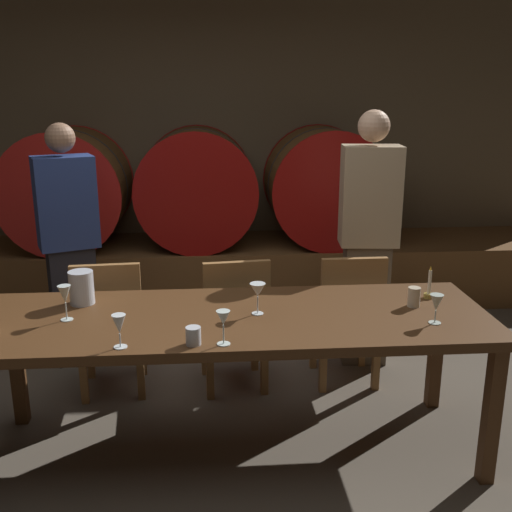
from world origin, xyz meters
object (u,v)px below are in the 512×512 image
object	(u,v)px
dining_table	(234,328)
pitcher	(82,288)
candle_center	(429,289)
wine_glass_far_right	(436,304)
wine_barrel_left	(68,189)
chair_left	(110,321)
cup_center	(193,336)
cup_right	(414,297)
wine_barrel_center	(197,187)
wine_glass_left	(119,325)
wine_glass_center	(223,320)
guest_left	(69,245)
chair_right	(348,313)
wine_glass_right	(258,291)
wine_glass_far_left	(65,295)
chair_center	(235,317)
wine_barrel_right	(324,186)
guest_right	(368,238)

from	to	relation	value
dining_table	pitcher	xyz separation A→B (m)	(-0.79, 0.23, 0.16)
candle_center	dining_table	bearing A→B (deg)	-170.74
candle_center	wine_glass_far_right	distance (m)	0.37
wine_barrel_left	candle_center	xyz separation A→B (m)	(2.37, -2.18, -0.21)
chair_left	cup_center	distance (m)	1.18
cup_right	wine_barrel_center	bearing A→B (deg)	116.68
cup_center	wine_glass_left	bearing A→B (deg)	-178.80
wine_glass_center	cup_center	distance (m)	0.15
guest_left	chair_right	bearing A→B (deg)	142.91
guest_left	cup_center	world-z (taller)	guest_left
wine_barrel_left	cup_right	size ratio (longest dim) A/B	9.79
chair_left	guest_left	distance (m)	0.71
guest_left	wine_glass_right	bearing A→B (deg)	113.60
wine_barrel_center	wine_glass_far_right	size ratio (longest dim) A/B	6.90
wine_barrel_left	wine_glass_far_left	distance (m)	2.41
wine_barrel_left	wine_barrel_center	bearing A→B (deg)	0.00
chair_left	wine_glass_left	size ratio (longest dim) A/B	5.75
chair_center	wine_glass_far_right	xyz separation A→B (m)	(0.94, -0.84, 0.38)
pitcher	wine_glass_center	world-z (taller)	pitcher
cup_right	guest_left	bearing A→B (deg)	150.59
wine_glass_far_left	wine_glass_left	xyz separation A→B (m)	(0.31, -0.35, -0.02)
wine_glass_far_left	wine_glass_far_right	size ratio (longest dim) A/B	1.21
wine_barrel_left	wine_glass_far_left	bearing A→B (deg)	-78.31
wine_barrel_right	cup_center	bearing A→B (deg)	-112.03
chair_left	guest_left	size ratio (longest dim) A/B	0.53
wine_glass_right	chair_right	bearing A→B (deg)	46.83
wine_barrel_center	guest_right	distance (m)	1.78
guest_left	wine_glass_left	bearing A→B (deg)	88.05
guest_right	wine_glass_right	distance (m)	1.30
wine_barrel_right	pitcher	size ratio (longest dim) A/B	5.70
wine_barrel_left	wine_barrel_center	world-z (taller)	same
chair_right	wine_glass_center	world-z (taller)	wine_glass_center
pitcher	wine_glass_far_right	size ratio (longest dim) A/B	1.21
chair_right	wine_glass_right	distance (m)	1.00
wine_barrel_center	wine_glass_center	world-z (taller)	wine_barrel_center
wine_barrel_left	wine_glass_right	size ratio (longest dim) A/B	6.26
cup_center	wine_barrel_right	bearing A→B (deg)	67.97
wine_barrel_right	wine_glass_far_left	xyz separation A→B (m)	(-1.72, -2.36, -0.13)
wine_barrel_center	wine_barrel_left	bearing A→B (deg)	180.00
candle_center	cup_center	xyz separation A→B (m)	(-1.26, -0.51, -0.01)
guest_left	wine_glass_far_right	xyz separation A→B (m)	(2.02, -1.36, 0.03)
wine_glass_center	wine_glass_left	bearing A→B (deg)	179.66
wine_glass_left	cup_right	xyz separation A→B (m)	(1.45, 0.40, -0.05)
wine_barrel_left	wine_glass_center	world-z (taller)	wine_barrel_left
wine_barrel_left	dining_table	bearing A→B (deg)	-61.01
wine_barrel_left	wine_glass_left	bearing A→B (deg)	-73.61
wine_glass_right	cup_right	distance (m)	0.82
pitcher	chair_center	bearing A→B (deg)	27.59
chair_left	wine_glass_far_right	xyz separation A→B (m)	(1.70, -0.84, 0.38)
chair_center	wine_glass_far_right	bearing A→B (deg)	132.24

